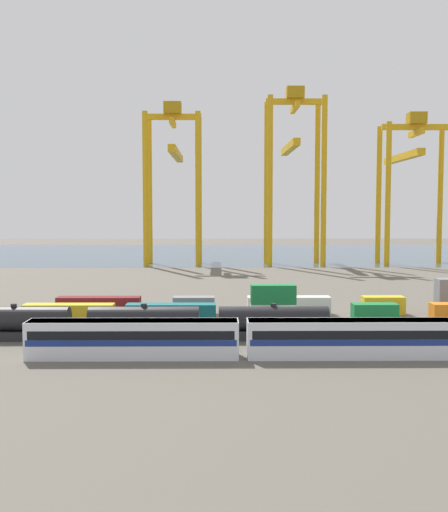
{
  "coord_description": "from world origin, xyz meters",
  "views": [
    {
      "loc": [
        -9.65,
        -79.38,
        15.09
      ],
      "look_at": [
        -8.54,
        28.9,
        6.99
      ],
      "focal_mm": 42.18,
      "sensor_mm": 36.0,
      "label": 1
    }
  ],
  "objects_px": {
    "freight_tank_row": "(144,323)",
    "gantry_crane_east": "(412,172)",
    "shipping_container_9": "(194,305)",
    "gantry_crane_central": "(294,161)",
    "shipping_container_10": "(289,305)",
    "gantry_crane_west": "(174,168)",
    "passenger_train": "(352,337)",
    "shipping_container_0": "(69,314)"
  },
  "relations": [
    {
      "from": "freight_tank_row",
      "to": "shipping_container_0",
      "type": "relative_size",
      "value": 3.59
    },
    {
      "from": "shipping_container_9",
      "to": "gantry_crane_central",
      "type": "height_order",
      "value": "gantry_crane_central"
    },
    {
      "from": "freight_tank_row",
      "to": "gantry_crane_east",
      "type": "xyz_separation_m",
      "value": [
        64.22,
        102.03,
        24.15
      ]
    },
    {
      "from": "passenger_train",
      "to": "freight_tank_row",
      "type": "height_order",
      "value": "freight_tank_row"
    },
    {
      "from": "shipping_container_0",
      "to": "gantry_crane_central",
      "type": "bearing_deg",
      "value": 65.47
    },
    {
      "from": "passenger_train",
      "to": "gantry_crane_west",
      "type": "distance_m",
      "value": 117.19
    },
    {
      "from": "freight_tank_row",
      "to": "shipping_container_9",
      "type": "xyz_separation_m",
      "value": [
        5.18,
        17.23,
        -0.7
      ]
    },
    {
      "from": "gantry_crane_central",
      "to": "shipping_container_10",
      "type": "bearing_deg",
      "value": -97.5
    },
    {
      "from": "shipping_container_10",
      "to": "gantry_crane_east",
      "type": "xyz_separation_m",
      "value": [
        45.14,
        84.8,
        24.85
      ]
    },
    {
      "from": "shipping_container_10",
      "to": "gantry_crane_east",
      "type": "relative_size",
      "value": 0.28
    },
    {
      "from": "passenger_train",
      "to": "gantry_crane_central",
      "type": "xyz_separation_m",
      "value": [
        7.64,
        110.45,
        27.19
      ]
    },
    {
      "from": "gantry_crane_west",
      "to": "gantry_crane_central",
      "type": "height_order",
      "value": "gantry_crane_central"
    },
    {
      "from": "gantry_crane_east",
      "to": "freight_tank_row",
      "type": "bearing_deg",
      "value": -122.19
    },
    {
      "from": "gantry_crane_east",
      "to": "shipping_container_10",
      "type": "bearing_deg",
      "value": -118.03
    },
    {
      "from": "gantry_crane_central",
      "to": "gantry_crane_east",
      "type": "relative_size",
      "value": 1.16
    },
    {
      "from": "shipping_container_0",
      "to": "gantry_crane_east",
      "type": "height_order",
      "value": "gantry_crane_east"
    },
    {
      "from": "gantry_crane_west",
      "to": "gantry_crane_central",
      "type": "distance_m",
      "value": 34.1
    },
    {
      "from": "shipping_container_9",
      "to": "gantry_crane_central",
      "type": "bearing_deg",
      "value": 73.48
    },
    {
      "from": "freight_tank_row",
      "to": "passenger_train",
      "type": "bearing_deg",
      "value": -21.51
    },
    {
      "from": "freight_tank_row",
      "to": "gantry_crane_west",
      "type": "xyz_separation_m",
      "value": [
        -3.85,
        102.47,
        25.39
      ]
    },
    {
      "from": "freight_tank_row",
      "to": "shipping_container_0",
      "type": "height_order",
      "value": "freight_tank_row"
    },
    {
      "from": "gantry_crane_central",
      "to": "gantry_crane_east",
      "type": "bearing_deg",
      "value": 0.79
    },
    {
      "from": "gantry_crane_central",
      "to": "gantry_crane_east",
      "type": "height_order",
      "value": "gantry_crane_central"
    },
    {
      "from": "passenger_train",
      "to": "shipping_container_9",
      "type": "distance_m",
      "value": 31.38
    },
    {
      "from": "gantry_crane_east",
      "to": "passenger_train",
      "type": "bearing_deg",
      "value": -110.59
    },
    {
      "from": "shipping_container_10",
      "to": "gantry_crane_west",
      "type": "xyz_separation_m",
      "value": [
        -22.92,
        85.23,
        26.08
      ]
    },
    {
      "from": "passenger_train",
      "to": "gantry_crane_west",
      "type": "bearing_deg",
      "value": 103.33
    },
    {
      "from": "shipping_container_10",
      "to": "shipping_container_9",
      "type": "bearing_deg",
      "value": 180.0
    },
    {
      "from": "shipping_container_0",
      "to": "shipping_container_10",
      "type": "height_order",
      "value": "same"
    },
    {
      "from": "gantry_crane_west",
      "to": "gantry_crane_central",
      "type": "xyz_separation_m",
      "value": [
        34.03,
        -0.91,
        1.96
      ]
    },
    {
      "from": "gantry_crane_west",
      "to": "gantry_crane_east",
      "type": "height_order",
      "value": "gantry_crane_west"
    },
    {
      "from": "freight_tank_row",
      "to": "gantry_crane_west",
      "type": "bearing_deg",
      "value": 92.15
    },
    {
      "from": "shipping_container_10",
      "to": "shipping_container_0",
      "type": "bearing_deg",
      "value": -167.44
    },
    {
      "from": "passenger_train",
      "to": "gantry_crane_west",
      "type": "height_order",
      "value": "gantry_crane_west"
    },
    {
      "from": "shipping_container_0",
      "to": "gantry_crane_west",
      "type": "bearing_deg",
      "value": 85.3
    },
    {
      "from": "freight_tank_row",
      "to": "shipping_container_10",
      "type": "distance_m",
      "value": 25.72
    },
    {
      "from": "shipping_container_9",
      "to": "gantry_crane_east",
      "type": "relative_size",
      "value": 0.14
    },
    {
      "from": "shipping_container_0",
      "to": "gantry_crane_west",
      "type": "xyz_separation_m",
      "value": [
        7.56,
        92.03,
        26.08
      ]
    },
    {
      "from": "gantry_crane_west",
      "to": "gantry_crane_east",
      "type": "distance_m",
      "value": 68.07
    },
    {
      "from": "shipping_container_0",
      "to": "gantry_crane_west",
      "type": "height_order",
      "value": "gantry_crane_west"
    },
    {
      "from": "shipping_container_9",
      "to": "gantry_crane_west",
      "type": "relative_size",
      "value": 0.13
    },
    {
      "from": "shipping_container_10",
      "to": "gantry_crane_central",
      "type": "distance_m",
      "value": 89.56
    }
  ]
}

